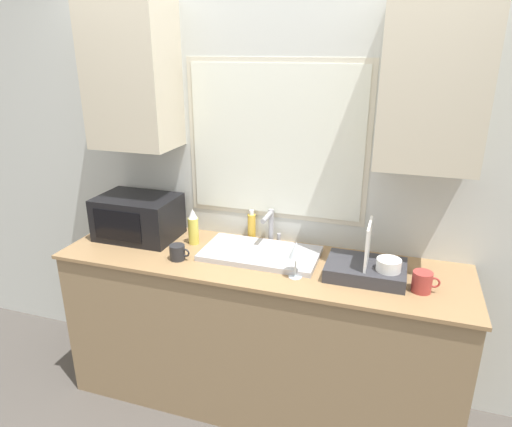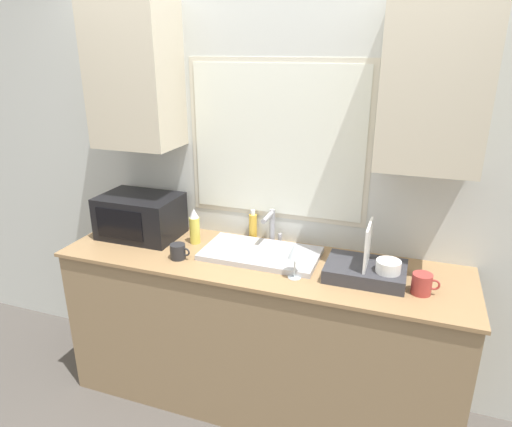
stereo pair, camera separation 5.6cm
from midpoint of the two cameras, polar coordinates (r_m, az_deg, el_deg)
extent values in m
cube|color=#8C7251|center=(2.76, -0.26, -14.77)|extent=(2.21, 0.60, 0.92)
cube|color=#99754C|center=(2.52, -0.27, -6.00)|extent=(2.24, 0.63, 0.02)
cube|color=silver|center=(2.68, 1.95, 4.15)|extent=(6.00, 0.06, 2.60)
cube|color=beige|center=(2.60, 1.82, 8.96)|extent=(1.05, 0.01, 0.90)
cube|color=white|center=(2.59, 1.80, 8.94)|extent=(0.99, 0.01, 0.84)
cube|color=beige|center=(2.74, -15.84, 16.17)|extent=(0.46, 0.32, 0.79)
cube|color=beige|center=(2.29, 20.69, 15.01)|extent=(0.46, 0.32, 0.79)
cube|color=#B2B2B7|center=(2.55, -0.08, -5.01)|extent=(0.64, 0.35, 0.03)
cylinder|color=#99999E|center=(2.70, 1.29, -1.55)|extent=(0.03, 0.03, 0.21)
cylinder|color=#99999E|center=(2.59, 0.77, -0.40)|extent=(0.03, 0.16, 0.03)
cylinder|color=#99999E|center=(2.71, 2.29, -3.11)|extent=(0.02, 0.02, 0.06)
cube|color=black|center=(2.86, -15.04, -0.42)|extent=(0.47, 0.33, 0.26)
cube|color=black|center=(2.75, -17.51, -1.49)|extent=(0.31, 0.01, 0.18)
cube|color=#333338|center=(2.39, 12.89, -6.88)|extent=(0.40, 0.28, 0.07)
cube|color=white|center=(2.33, 13.17, -3.70)|extent=(0.01, 0.22, 0.22)
cylinder|color=white|center=(2.32, 15.59, -6.21)|extent=(0.12, 0.12, 0.06)
cylinder|color=#D8CC4C|center=(2.71, -8.41, -2.17)|extent=(0.06, 0.06, 0.16)
cone|color=silver|center=(2.67, -8.53, -0.04)|extent=(0.06, 0.06, 0.06)
cylinder|color=gold|center=(2.75, -1.13, -1.67)|extent=(0.05, 0.05, 0.16)
cylinder|color=white|center=(2.72, -1.14, 0.13)|extent=(0.03, 0.03, 0.03)
cylinder|color=#262628|center=(2.54, -10.43, -4.80)|extent=(0.08, 0.08, 0.08)
torus|color=#262628|center=(2.52, -9.43, -4.87)|extent=(0.05, 0.01, 0.05)
cylinder|color=silver|center=(2.34, 4.22, -7.90)|extent=(0.07, 0.07, 0.00)
cylinder|color=silver|center=(2.32, 4.26, -6.70)|extent=(0.01, 0.01, 0.11)
cone|color=silver|center=(2.27, 4.32, -4.54)|extent=(0.08, 0.08, 0.09)
cylinder|color=#A53833|center=(2.32, 19.38, -8.06)|extent=(0.09, 0.09, 0.10)
torus|color=#A53833|center=(2.32, 20.75, -8.08)|extent=(0.05, 0.01, 0.05)
camera|label=1|loc=(0.03, -90.68, -0.25)|focal=32.00mm
camera|label=2|loc=(0.03, 89.32, 0.25)|focal=32.00mm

